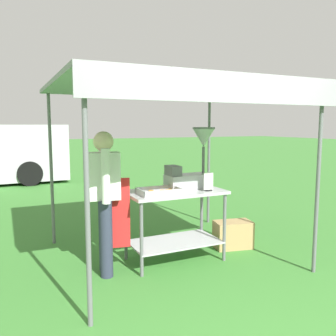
{
  "coord_description": "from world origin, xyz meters",
  "views": [
    {
      "loc": [
        -1.8,
        -2.65,
        1.67
      ],
      "look_at": [
        0.07,
        1.34,
        1.14
      ],
      "focal_mm": 37.55,
      "sensor_mm": 36.0,
      "label": 1
    }
  ],
  "objects_px": {
    "donut_cart": "(175,210)",
    "donut_fryer": "(193,164)",
    "donut_tray": "(159,192)",
    "supply_crate": "(233,234)",
    "menu_sign": "(208,183)",
    "stall_canopy": "(172,91)",
    "vendor": "(105,195)"
  },
  "relations": [
    {
      "from": "donut_cart",
      "to": "donut_fryer",
      "type": "distance_m",
      "value": 0.62
    },
    {
      "from": "donut_cart",
      "to": "supply_crate",
      "type": "relative_size",
      "value": 2.16
    },
    {
      "from": "donut_tray",
      "to": "supply_crate",
      "type": "height_order",
      "value": "donut_tray"
    },
    {
      "from": "donut_tray",
      "to": "donut_fryer",
      "type": "relative_size",
      "value": 0.61
    },
    {
      "from": "stall_canopy",
      "to": "supply_crate",
      "type": "xyz_separation_m",
      "value": [
        0.92,
        -0.03,
        -1.9
      ]
    },
    {
      "from": "donut_cart",
      "to": "supply_crate",
      "type": "bearing_deg",
      "value": 3.9
    },
    {
      "from": "donut_cart",
      "to": "donut_tray",
      "type": "xyz_separation_m",
      "value": [
        -0.26,
        -0.11,
        0.27
      ]
    },
    {
      "from": "donut_cart",
      "to": "menu_sign",
      "type": "bearing_deg",
      "value": -27.71
    },
    {
      "from": "menu_sign",
      "to": "donut_cart",
      "type": "bearing_deg",
      "value": 152.29
    },
    {
      "from": "stall_canopy",
      "to": "donut_cart",
      "type": "relative_size",
      "value": 2.32
    },
    {
      "from": "donut_tray",
      "to": "donut_fryer",
      "type": "height_order",
      "value": "donut_fryer"
    },
    {
      "from": "stall_canopy",
      "to": "donut_fryer",
      "type": "xyz_separation_m",
      "value": [
        0.28,
        -0.03,
        -0.89
      ]
    },
    {
      "from": "donut_fryer",
      "to": "donut_cart",
      "type": "bearing_deg",
      "value": -167.0
    },
    {
      "from": "vendor",
      "to": "supply_crate",
      "type": "distance_m",
      "value": 1.94
    },
    {
      "from": "stall_canopy",
      "to": "vendor",
      "type": "distance_m",
      "value": 1.47
    },
    {
      "from": "menu_sign",
      "to": "vendor",
      "type": "bearing_deg",
      "value": 172.13
    },
    {
      "from": "donut_cart",
      "to": "menu_sign",
      "type": "distance_m",
      "value": 0.53
    },
    {
      "from": "stall_canopy",
      "to": "vendor",
      "type": "bearing_deg",
      "value": -172.44
    },
    {
      "from": "donut_cart",
      "to": "donut_tray",
      "type": "distance_m",
      "value": 0.39
    },
    {
      "from": "menu_sign",
      "to": "stall_canopy",
      "type": "bearing_deg",
      "value": 141.45
    },
    {
      "from": "donut_tray",
      "to": "menu_sign",
      "type": "height_order",
      "value": "menu_sign"
    },
    {
      "from": "donut_cart",
      "to": "vendor",
      "type": "bearing_deg",
      "value": -178.79
    },
    {
      "from": "stall_canopy",
      "to": "donut_cart",
      "type": "bearing_deg",
      "value": -90.0
    },
    {
      "from": "vendor",
      "to": "donut_cart",
      "type": "bearing_deg",
      "value": 1.21
    },
    {
      "from": "donut_tray",
      "to": "supply_crate",
      "type": "bearing_deg",
      "value": 8.48
    },
    {
      "from": "stall_canopy",
      "to": "donut_tray",
      "type": "bearing_deg",
      "value": -140.62
    },
    {
      "from": "supply_crate",
      "to": "donut_tray",
      "type": "bearing_deg",
      "value": -171.52
    },
    {
      "from": "donut_cart",
      "to": "menu_sign",
      "type": "relative_size",
      "value": 5.32
    },
    {
      "from": "stall_canopy",
      "to": "menu_sign",
      "type": "xyz_separation_m",
      "value": [
        0.36,
        -0.29,
        -1.1
      ]
    },
    {
      "from": "donut_tray",
      "to": "menu_sign",
      "type": "bearing_deg",
      "value": -7.03
    },
    {
      "from": "donut_tray",
      "to": "vendor",
      "type": "relative_size",
      "value": 0.29
    },
    {
      "from": "donut_cart",
      "to": "donut_tray",
      "type": "relative_size",
      "value": 2.52
    }
  ]
}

